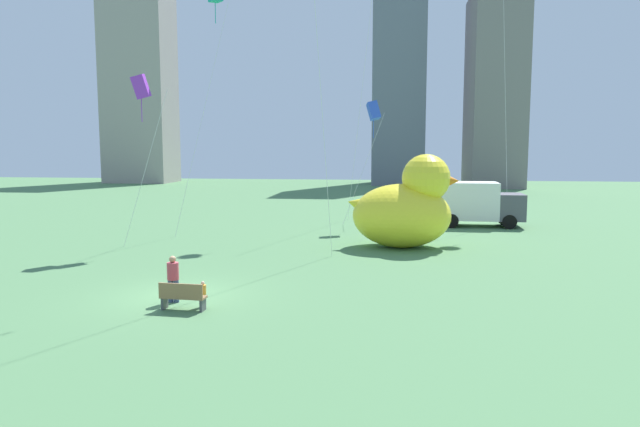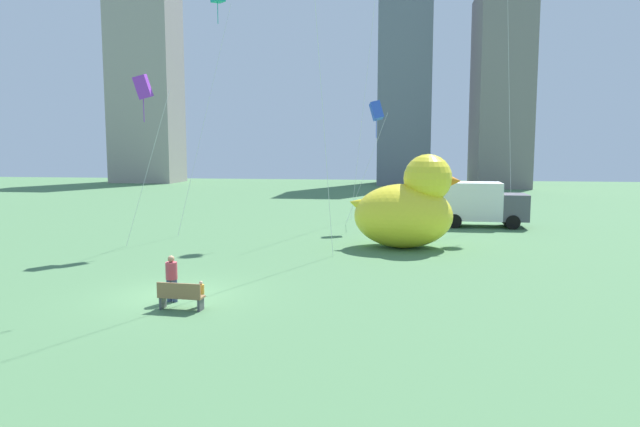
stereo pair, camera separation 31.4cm
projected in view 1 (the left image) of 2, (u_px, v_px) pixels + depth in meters
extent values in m
plane|color=#4D7B4D|center=(177.00, 296.00, 20.34)|extent=(140.00, 140.00, 0.00)
cube|color=olive|center=(183.00, 297.00, 18.52)|extent=(1.48, 0.54, 0.06)
cube|color=olive|center=(181.00, 291.00, 18.30)|extent=(1.46, 0.15, 0.45)
cube|color=#47474C|center=(165.00, 303.00, 18.67)|extent=(0.10, 0.37, 0.39)
cube|color=#47474C|center=(203.00, 305.00, 18.43)|extent=(0.10, 0.37, 0.39)
cylinder|color=#38476B|center=(171.00, 291.00, 19.45)|extent=(0.18, 0.18, 0.77)
cylinder|color=#38476B|center=(176.00, 291.00, 19.42)|extent=(0.18, 0.18, 0.77)
cylinder|color=#B23F4C|center=(173.00, 271.00, 19.36)|extent=(0.38, 0.38, 0.58)
sphere|color=#A87C5B|center=(172.00, 259.00, 19.31)|extent=(0.22, 0.22, 0.22)
cylinder|color=silver|center=(202.00, 301.00, 18.90)|extent=(0.10, 0.10, 0.42)
cylinder|color=silver|center=(205.00, 301.00, 18.88)|extent=(0.10, 0.10, 0.42)
cylinder|color=gold|center=(203.00, 290.00, 18.85)|extent=(0.21, 0.21, 0.31)
sphere|color=#D8AD8C|center=(203.00, 283.00, 18.82)|extent=(0.12, 0.12, 0.12)
ellipsoid|color=yellow|center=(402.00, 216.00, 29.82)|extent=(5.00, 3.70, 3.26)
sphere|color=yellow|center=(426.00, 178.00, 29.45)|extent=(2.43, 2.43, 2.43)
cone|color=orange|center=(448.00, 181.00, 29.33)|extent=(1.10, 1.10, 1.10)
cone|color=yellow|center=(359.00, 205.00, 30.03)|extent=(1.49, 1.30, 1.57)
cube|color=white|center=(464.00, 201.00, 37.76)|extent=(4.19, 2.37, 2.40)
cube|color=#4C4C56|center=(510.00, 207.00, 37.39)|extent=(1.66, 2.33, 1.68)
cylinder|color=black|center=(506.00, 220.00, 37.52)|extent=(0.94, 2.42, 0.90)
cylinder|color=black|center=(450.00, 219.00, 38.02)|extent=(0.94, 2.42, 0.90)
cube|color=#9E938C|center=(139.00, 90.00, 81.68)|extent=(8.95, 6.67, 25.75)
cube|color=slate|center=(399.00, 67.00, 77.51)|extent=(6.79, 8.74, 31.20)
cube|color=gray|center=(494.00, 91.00, 73.94)|extent=(6.35, 11.54, 24.08)
cylinder|color=silver|center=(505.00, 87.00, 39.14)|extent=(0.57, 2.28, 18.13)
cylinder|color=silver|center=(146.00, 168.00, 30.06)|extent=(2.30, 0.83, 8.05)
cube|color=purple|center=(141.00, 87.00, 28.42)|extent=(0.94, 0.87, 1.29)
cylinder|color=purple|center=(142.00, 105.00, 28.52)|extent=(0.04, 0.04, 1.60)
cylinder|color=silver|center=(364.00, 169.00, 38.51)|extent=(2.66, 1.34, 7.38)
cube|color=blue|center=(374.00, 111.00, 36.71)|extent=(1.00, 0.93, 1.32)
cylinder|color=blue|center=(373.00, 125.00, 36.81)|extent=(0.04, 0.04, 1.60)
cylinder|color=silver|center=(317.00, 41.00, 24.72)|extent=(0.93, 3.79, 19.18)
cylinder|color=silver|center=(202.00, 118.00, 33.86)|extent=(2.65, 2.67, 13.52)
cylinder|color=teal|center=(215.00, 8.00, 31.73)|extent=(0.04, 0.04, 1.60)
cylinder|color=silver|center=(365.00, 67.00, 39.26)|extent=(2.28, 1.50, 20.90)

